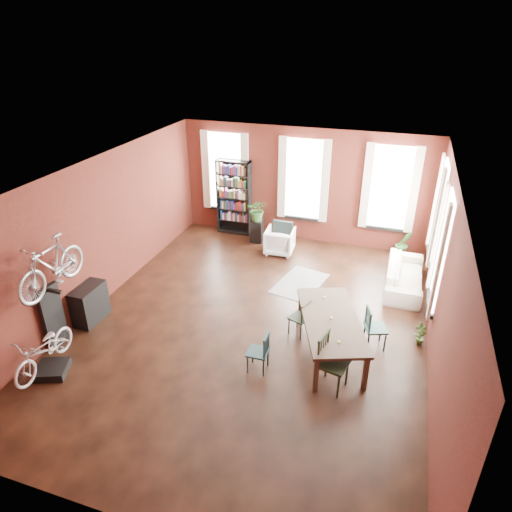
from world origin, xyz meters
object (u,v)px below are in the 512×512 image
at_px(bike_trainer, 52,370).
at_px(dining_chair_c, 333,363).
at_px(bookshelf, 234,197).
at_px(white_armchair, 280,240).
at_px(console_table, 90,304).
at_px(dining_chair_a, 258,352).
at_px(dining_chair_b, 299,317).
at_px(dining_table, 330,335).
at_px(cream_sofa, 405,272).
at_px(bicycle_floor, 40,334).
at_px(dining_chair_d, 376,328).
at_px(plant_stand, 257,231).

bearing_deg(bike_trainer, dining_chair_c, 14.42).
relative_size(bookshelf, white_armchair, 2.87).
bearing_deg(console_table, dining_chair_a, -5.55).
height_order(dining_chair_b, console_table, console_table).
bearing_deg(dining_chair_b, dining_chair_c, 55.87).
distance_m(bookshelf, white_armchair, 2.01).
distance_m(dining_table, bike_trainer, 5.12).
distance_m(dining_chair_a, dining_chair_c, 1.36).
bearing_deg(console_table, cream_sofa, 29.33).
bearing_deg(dining_chair_a, bicycle_floor, -70.65).
height_order(dining_table, cream_sofa, cream_sofa).
relative_size(bookshelf, console_table, 2.75).
distance_m(dining_chair_a, dining_chair_b, 1.37).
bearing_deg(dining_chair_c, bookshelf, 48.49).
height_order(dining_chair_d, bookshelf, bookshelf).
relative_size(dining_chair_b, dining_chair_d, 0.90).
xyz_separation_m(dining_chair_c, bookshelf, (-3.90, 5.60, 0.58)).
xyz_separation_m(bike_trainer, console_table, (-0.34, 1.64, 0.32)).
relative_size(dining_chair_c, white_armchair, 1.35).
bearing_deg(dining_chair_b, bookshelf, -123.50).
xyz_separation_m(console_table, bicycle_floor, (0.31, -1.67, 0.48)).
distance_m(console_table, bicycle_floor, 1.77).
bearing_deg(bookshelf, bicycle_floor, -98.02).
height_order(dining_chair_b, dining_chair_d, dining_chair_d).
relative_size(dining_chair_d, bookshelf, 0.39).
bearing_deg(white_armchair, dining_chair_c, 112.36).
bearing_deg(bike_trainer, dining_chair_d, 25.73).
bearing_deg(bicycle_floor, dining_chair_a, 18.38).
height_order(plant_stand, bicycle_floor, bicycle_floor).
distance_m(dining_chair_d, bicycle_floor, 6.09).
height_order(bike_trainer, bicycle_floor, bicycle_floor).
bearing_deg(cream_sofa, dining_table, 156.90).
xyz_separation_m(dining_chair_d, white_armchair, (-2.85, 3.33, -0.05)).
relative_size(dining_chair_a, cream_sofa, 0.38).
relative_size(white_armchair, console_table, 0.96).
xyz_separation_m(cream_sofa, bike_trainer, (-5.89, -5.14, -0.33)).
relative_size(dining_chair_c, bicycle_floor, 0.71).
height_order(cream_sofa, plant_stand, cream_sofa).
bearing_deg(plant_stand, dining_chair_b, -60.65).
xyz_separation_m(dining_chair_c, dining_chair_d, (0.59, 1.37, -0.09)).
bearing_deg(dining_table, dining_chair_c, -97.44).
bearing_deg(cream_sofa, bicycle_floor, 131.16).
bearing_deg(bookshelf, cream_sofa, -18.95).
height_order(bookshelf, bicycle_floor, bookshelf).
distance_m(dining_table, white_armchair, 4.29).
bearing_deg(dining_table, plant_stand, 103.23).
bearing_deg(console_table, bookshelf, 76.17).
distance_m(bookshelf, console_table, 5.40).
bearing_deg(plant_stand, bike_trainer, -105.31).
relative_size(dining_chair_a, dining_chair_c, 0.77).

